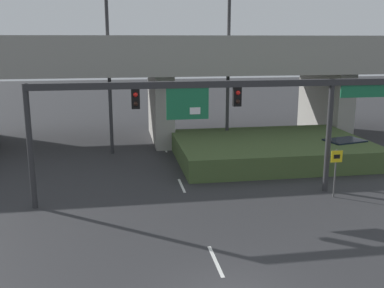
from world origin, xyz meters
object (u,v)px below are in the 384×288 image
object	(u,v)px
speed_limit_sign	(336,166)
signal_gantry	(210,103)
highway_light_pole_near	(228,48)
highway_light_pole_far	(108,47)
parked_sedan_near_right	(345,151)

from	to	relation	value
speed_limit_sign	signal_gantry	bearing A→B (deg)	170.92
speed_limit_sign	highway_light_pole_near	size ratio (longest dim) A/B	0.18
signal_gantry	highway_light_pole_near	world-z (taller)	highway_light_pole_near
highway_light_pole_far	parked_sedan_near_right	size ratio (longest dim) A/B	2.81
signal_gantry	highway_light_pole_near	xyz separation A→B (m)	(3.46, 10.41, 2.42)
speed_limit_sign	parked_sedan_near_right	distance (m)	7.83
parked_sedan_near_right	signal_gantry	bearing A→B (deg)	-165.92
highway_light_pole_near	speed_limit_sign	bearing A→B (deg)	-75.91
highway_light_pole_near	highway_light_pole_far	size ratio (longest dim) A/B	0.98
signal_gantry	highway_light_pole_near	distance (m)	11.24
parked_sedan_near_right	highway_light_pole_far	bearing A→B (deg)	149.56
signal_gantry	highway_light_pole_near	size ratio (longest dim) A/B	1.31
highway_light_pole_near	signal_gantry	bearing A→B (deg)	-108.38
signal_gantry	speed_limit_sign	bearing A→B (deg)	-9.08
speed_limit_sign	highway_light_pole_far	bearing A→B (deg)	135.55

